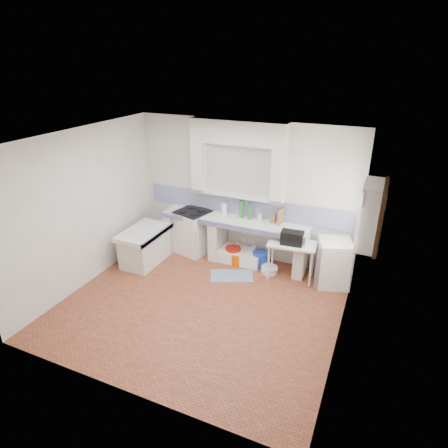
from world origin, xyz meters
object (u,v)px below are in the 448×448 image
at_px(sink, 240,256).
at_px(fridge, 334,263).
at_px(stove, 193,232).
at_px(side_table, 291,260).

height_order(sink, fridge, fridge).
relative_size(stove, side_table, 1.03).
relative_size(side_table, fridge, 1.00).
bearing_deg(side_table, sink, 163.64).
distance_m(sink, side_table, 1.14).
height_order(stove, sink, stove).
bearing_deg(sink, side_table, -10.31).
xyz_separation_m(stove, sink, (1.08, -0.01, -0.34)).
xyz_separation_m(sink, fridge, (1.85, -0.11, 0.33)).
bearing_deg(sink, fridge, -2.99).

